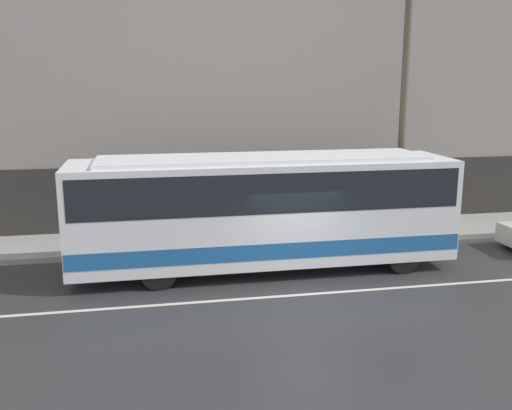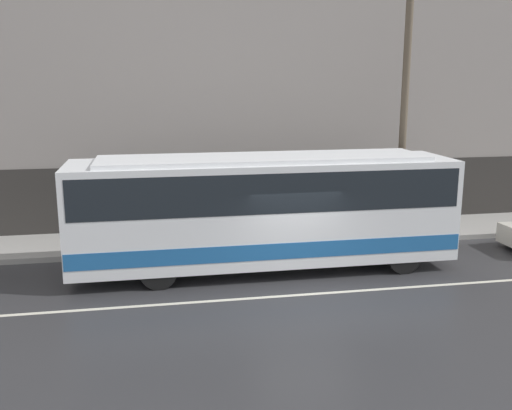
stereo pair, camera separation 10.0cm
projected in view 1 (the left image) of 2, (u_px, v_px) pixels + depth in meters
ground_plane at (305, 295)px, 14.77m from camera, size 60.00×60.00×0.00m
sidewalk at (263, 236)px, 19.97m from camera, size 60.00×2.88×0.17m
building_facade at (254, 99)px, 20.48m from camera, size 60.00×0.35×9.90m
lane_stripe at (305, 294)px, 14.77m from camera, size 54.00×0.14×0.01m
transit_bus at (264, 206)px, 16.43m from camera, size 10.96×2.61×3.34m
utility_pole_near at (403, 119)px, 18.96m from camera, size 0.25×0.25×7.98m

